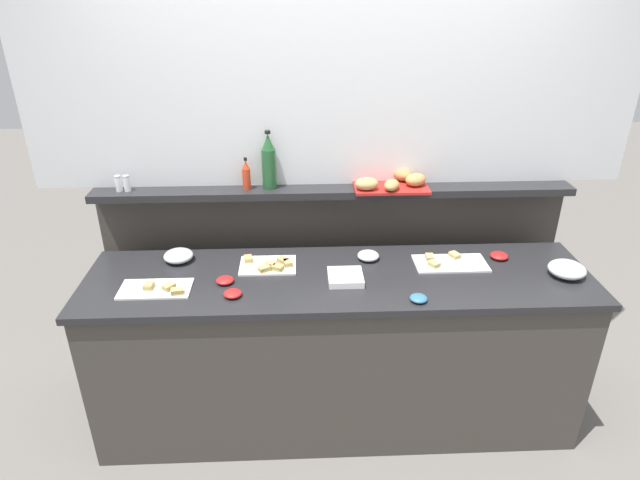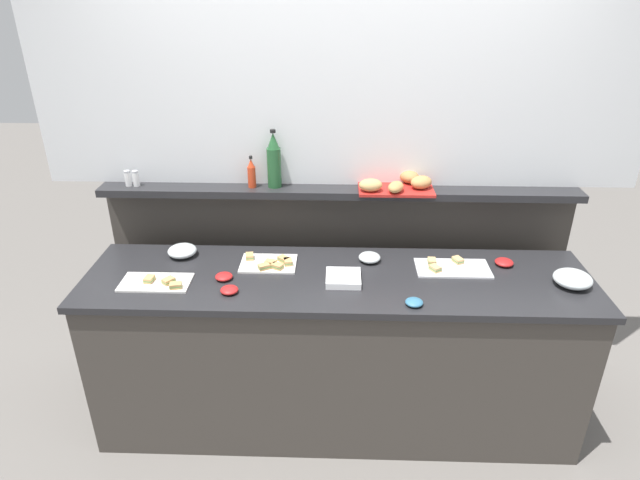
# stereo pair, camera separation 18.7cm
# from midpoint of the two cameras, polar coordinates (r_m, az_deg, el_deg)

# --- Properties ---
(ground_plane) EXTENTS (12.00, 12.00, 0.00)m
(ground_plane) POSITION_cam_midpoint_polar(r_m,az_deg,el_deg) (3.73, -0.37, -11.54)
(ground_plane) COLOR slate
(buffet_counter) EXTENTS (2.54, 0.65, 0.92)m
(buffet_counter) POSITION_cam_midpoint_polar(r_m,az_deg,el_deg) (2.97, 0.05, -11.56)
(buffet_counter) COLOR #3D3833
(buffet_counter) RESTS_ON ground_plane
(back_ledge_unit) EXTENTS (2.62, 0.22, 1.23)m
(back_ledge_unit) POSITION_cam_midpoint_polar(r_m,az_deg,el_deg) (3.28, -0.34, -3.63)
(back_ledge_unit) COLOR #3D3833
(back_ledge_unit) RESTS_ON ground_plane
(upper_wall_panel) EXTENTS (3.22, 0.08, 1.37)m
(upper_wall_panel) POSITION_cam_midpoint_polar(r_m,az_deg,el_deg) (2.89, -0.43, 18.97)
(upper_wall_panel) COLOR silver
(upper_wall_panel) RESTS_ON back_ledge_unit
(sandwich_platter_front) EXTENTS (0.34, 0.18, 0.04)m
(sandwich_platter_front) POSITION_cam_midpoint_polar(r_m,az_deg,el_deg) (2.73, -18.60, -4.91)
(sandwich_platter_front) COLOR white
(sandwich_platter_front) RESTS_ON buffet_counter
(sandwich_platter_rear) EXTENTS (0.29, 0.20, 0.04)m
(sandwich_platter_rear) POSITION_cam_midpoint_polar(r_m,az_deg,el_deg) (2.81, -7.25, -2.64)
(sandwich_platter_rear) COLOR white
(sandwich_platter_rear) RESTS_ON buffet_counter
(sandwich_platter_side) EXTENTS (0.37, 0.19, 0.04)m
(sandwich_platter_side) POSITION_cam_midpoint_polar(r_m,az_deg,el_deg) (2.87, 11.53, -2.36)
(sandwich_platter_side) COLOR silver
(sandwich_platter_side) RESTS_ON buffet_counter
(glass_bowl_large) EXTENTS (0.11, 0.11, 0.05)m
(glass_bowl_large) POSITION_cam_midpoint_polar(r_m,az_deg,el_deg) (2.86, 3.23, -1.72)
(glass_bowl_large) COLOR silver
(glass_bowl_large) RESTS_ON buffet_counter
(glass_bowl_medium) EXTENTS (0.15, 0.15, 0.06)m
(glass_bowl_medium) POSITION_cam_midpoint_polar(r_m,az_deg,el_deg) (2.96, -16.41, -1.67)
(glass_bowl_medium) COLOR silver
(glass_bowl_medium) RESTS_ON buffet_counter
(glass_bowl_small) EXTENTS (0.18, 0.18, 0.07)m
(glass_bowl_small) POSITION_cam_midpoint_polar(r_m,az_deg,el_deg) (2.93, 22.87, -2.94)
(glass_bowl_small) COLOR silver
(glass_bowl_small) RESTS_ON buffet_counter
(condiment_bowl_cream) EXTENTS (0.09, 0.09, 0.03)m
(condiment_bowl_cream) POSITION_cam_midpoint_polar(r_m,az_deg,el_deg) (2.99, 16.63, -1.62)
(condiment_bowl_cream) COLOR red
(condiment_bowl_cream) RESTS_ON buffet_counter
(condiment_bowl_red) EXTENTS (0.09, 0.09, 0.03)m
(condiment_bowl_red) POSITION_cam_midpoint_polar(r_m,az_deg,el_deg) (2.70, -11.92, -4.19)
(condiment_bowl_red) COLOR red
(condiment_bowl_red) RESTS_ON buffet_counter
(condiment_bowl_teal) EXTENTS (0.09, 0.09, 0.03)m
(condiment_bowl_teal) POSITION_cam_midpoint_polar(r_m,az_deg,el_deg) (2.59, -11.22, -5.58)
(condiment_bowl_teal) COLOR red
(condiment_bowl_teal) RESTS_ON buffet_counter
(condiment_bowl_dark) EXTENTS (0.08, 0.08, 0.03)m
(condiment_bowl_dark) POSITION_cam_midpoint_polar(r_m,az_deg,el_deg) (2.53, 8.25, -6.12)
(condiment_bowl_dark) COLOR teal
(condiment_bowl_dark) RESTS_ON buffet_counter
(napkin_stack) EXTENTS (0.17, 0.17, 0.03)m
(napkin_stack) POSITION_cam_midpoint_polar(r_m,az_deg,el_deg) (2.67, 0.69, -3.97)
(napkin_stack) COLOR white
(napkin_stack) RESTS_ON buffet_counter
(hot_sauce_bottle) EXTENTS (0.04, 0.04, 0.18)m
(hot_sauce_bottle) POSITION_cam_midpoint_polar(r_m,az_deg,el_deg) (2.96, -9.56, 6.68)
(hot_sauce_bottle) COLOR red
(hot_sauce_bottle) RESTS_ON back_ledge_unit
(wine_bottle_green) EXTENTS (0.08, 0.08, 0.32)m
(wine_bottle_green) POSITION_cam_midpoint_polar(r_m,az_deg,el_deg) (2.94, -7.24, 8.04)
(wine_bottle_green) COLOR #23562D
(wine_bottle_green) RESTS_ON back_ledge_unit
(salt_shaker) EXTENTS (0.03, 0.03, 0.09)m
(salt_shaker) POSITION_cam_midpoint_polar(r_m,az_deg,el_deg) (3.13, -22.05, 5.50)
(salt_shaker) COLOR white
(salt_shaker) RESTS_ON back_ledge_unit
(pepper_shaker) EXTENTS (0.03, 0.03, 0.09)m
(pepper_shaker) POSITION_cam_midpoint_polar(r_m,az_deg,el_deg) (3.11, -21.29, 5.54)
(pepper_shaker) COLOR white
(pepper_shaker) RESTS_ON back_ledge_unit
(bread_basket) EXTENTS (0.42, 0.30, 0.08)m
(bread_basket) POSITION_cam_midpoint_polar(r_m,az_deg,el_deg) (2.98, 6.06, 6.17)
(bread_basket) COLOR #B2231E
(bread_basket) RESTS_ON back_ledge_unit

